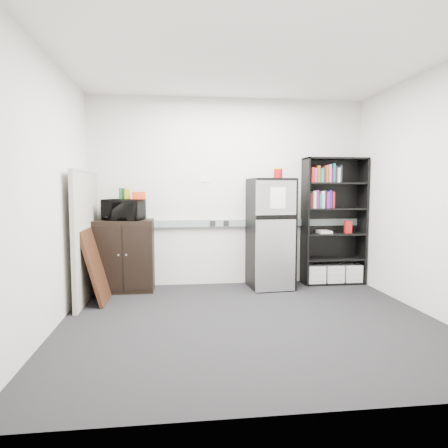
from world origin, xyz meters
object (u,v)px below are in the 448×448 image
Objects in this scene: cabinet at (125,255)px; microwave at (124,210)px; cubicle_partition at (86,236)px; refrigerator at (271,234)px; bookshelf at (334,222)px.

microwave is (0.00, -0.02, 0.63)m from cabinet.
cubicle_partition is 1.05× the size of refrigerator.
bookshelf reaches higher than refrigerator.
cabinet is at bearing -178.77° from bookshelf.
cubicle_partition is (-3.43, -0.49, -0.10)m from bookshelf.
microwave is (0.42, 0.40, 0.31)m from cubicle_partition.
cubicle_partition is at bearing -176.63° from refrigerator.
cabinet is 0.63× the size of refrigerator.
bookshelf is at bearing 1.23° from cabinet.
cubicle_partition is 0.68m from cabinet.
bookshelf is 3.04m from cabinet.
bookshelf is at bearing 16.25° from microwave.
microwave is 0.33× the size of refrigerator.
bookshelf is 1.14× the size of cubicle_partition.
microwave is at bearing 43.97° from cubicle_partition.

